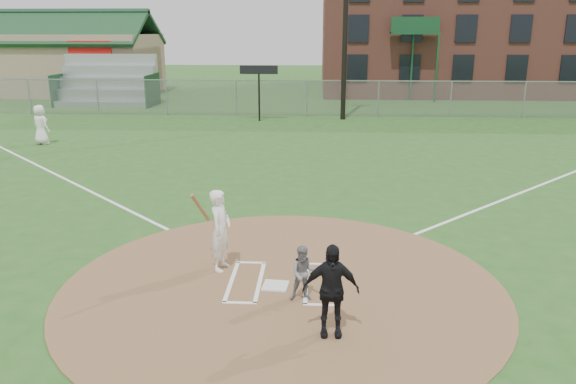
{
  "coord_description": "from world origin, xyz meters",
  "views": [
    {
      "loc": [
        0.62,
        -9.75,
        4.7
      ],
      "look_at": [
        0.0,
        2.0,
        1.3
      ],
      "focal_mm": 35.0,
      "sensor_mm": 36.0,
      "label": 1
    }
  ],
  "objects_px": {
    "home_plate": "(275,286)",
    "umpire": "(331,290)",
    "ondeck_player": "(41,125)",
    "batter_at_plate": "(220,230)",
    "catcher": "(304,273)"
  },
  "relations": [
    {
      "from": "home_plate",
      "to": "umpire",
      "type": "distance_m",
      "value": 2.08
    },
    {
      "from": "ondeck_player",
      "to": "home_plate",
      "type": "bearing_deg",
      "value": 156.69
    },
    {
      "from": "batter_at_plate",
      "to": "umpire",
      "type": "bearing_deg",
      "value": -48.44
    },
    {
      "from": "catcher",
      "to": "batter_at_plate",
      "type": "bearing_deg",
      "value": 137.45
    },
    {
      "from": "umpire",
      "to": "ondeck_player",
      "type": "relative_size",
      "value": 0.91
    },
    {
      "from": "catcher",
      "to": "umpire",
      "type": "bearing_deg",
      "value": -74.72
    },
    {
      "from": "umpire",
      "to": "batter_at_plate",
      "type": "bearing_deg",
      "value": 130.14
    },
    {
      "from": "home_plate",
      "to": "umpire",
      "type": "height_order",
      "value": "umpire"
    },
    {
      "from": "ondeck_player",
      "to": "batter_at_plate",
      "type": "height_order",
      "value": "batter_at_plate"
    },
    {
      "from": "catcher",
      "to": "ondeck_player",
      "type": "distance_m",
      "value": 18.05
    },
    {
      "from": "home_plate",
      "to": "catcher",
      "type": "xyz_separation_m",
      "value": [
        0.55,
        -0.5,
        0.5
      ]
    },
    {
      "from": "umpire",
      "to": "batter_at_plate",
      "type": "height_order",
      "value": "batter_at_plate"
    },
    {
      "from": "home_plate",
      "to": "ondeck_player",
      "type": "xyz_separation_m",
      "value": [
        -11.0,
        13.37,
        0.8
      ]
    },
    {
      "from": "catcher",
      "to": "batter_at_plate",
      "type": "distance_m",
      "value": 2.15
    },
    {
      "from": "catcher",
      "to": "ondeck_player",
      "type": "relative_size",
      "value": 0.61
    }
  ]
}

